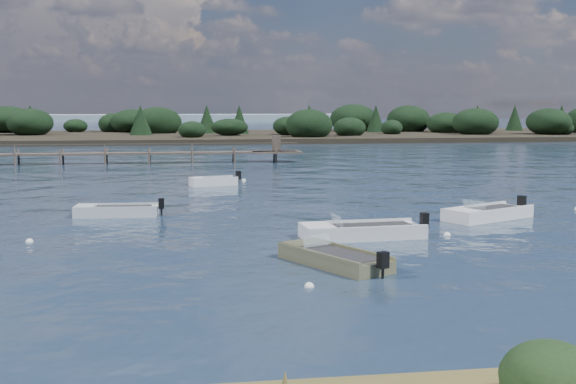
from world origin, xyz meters
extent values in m
plane|color=#182639|center=(0.00, 60.00, 0.00)|extent=(400.00, 400.00, 0.00)
cube|color=#676645|center=(-0.29, -0.22, 0.10)|extent=(3.73, 4.98, 0.72)
cube|color=#676645|center=(-1.12, 1.37, 0.52)|extent=(1.91, 1.73, 0.14)
cube|color=#262528|center=(-0.11, -0.55, 0.44)|extent=(2.72, 3.48, 0.12)
cube|color=#676645|center=(-1.01, -0.59, 0.52)|extent=(2.30, 4.23, 0.14)
cube|color=#676645|center=(0.43, 0.16, 0.52)|extent=(2.30, 4.23, 0.14)
cube|color=black|center=(0.91, -2.50, 0.65)|extent=(0.44, 0.42, 0.56)
cylinder|color=black|center=(0.91, -2.50, 0.15)|extent=(0.14, 0.14, 0.56)
cube|color=silver|center=(-0.77, 0.70, 0.77)|extent=(1.18, 0.73, 0.43)
cube|color=silver|center=(-3.48, 26.73, 0.11)|extent=(3.59, 2.13, 0.78)
cube|color=silver|center=(-4.72, 26.41, 0.57)|extent=(1.08, 1.37, 0.16)
cube|color=#262528|center=(-3.22, 26.80, 0.48)|extent=(2.48, 1.61, 0.13)
cube|color=silver|center=(-3.33, 26.14, 0.57)|extent=(3.29, 0.96, 0.16)
cube|color=silver|center=(-3.63, 27.32, 0.57)|extent=(3.29, 0.96, 0.16)
cube|color=black|center=(-1.62, 27.21, 0.71)|extent=(0.40, 0.45, 0.62)
cylinder|color=black|center=(-1.62, 27.21, 0.17)|extent=(0.14, 0.14, 0.62)
cube|color=silver|center=(9.85, 9.16, 0.11)|extent=(5.35, 3.96, 0.78)
cube|color=silver|center=(8.14, 8.30, 0.57)|extent=(1.85, 2.07, 0.16)
cube|color=#262528|center=(10.21, 9.34, 0.48)|extent=(3.74, 2.90, 0.13)
cube|color=silver|center=(10.25, 8.37, 0.57)|extent=(4.56, 2.38, 0.16)
cube|color=silver|center=(9.45, 9.95, 0.57)|extent=(4.56, 2.38, 0.16)
cube|color=black|center=(12.32, 10.40, 0.70)|extent=(0.45, 0.48, 0.62)
cylinder|color=black|center=(12.32, 10.40, 0.17)|extent=(0.15, 0.15, 0.62)
cube|color=silver|center=(8.86, 8.66, 0.84)|extent=(0.77, 1.30, 0.47)
cube|color=silver|center=(2.11, 4.98, 0.11)|extent=(5.54, 2.43, 0.79)
cube|color=silver|center=(0.07, 4.82, 0.57)|extent=(1.43, 1.92, 0.16)
cube|color=#262528|center=(2.54, 5.01, 0.48)|extent=(3.78, 1.89, 0.13)
cube|color=silver|center=(2.18, 4.03, 0.57)|extent=(5.39, 0.54, 0.16)
cube|color=silver|center=(2.04, 5.92, 0.57)|extent=(5.39, 0.54, 0.16)
cube|color=black|center=(5.05, 5.20, 0.71)|extent=(0.34, 0.41, 0.62)
cylinder|color=black|center=(5.05, 5.20, 0.17)|extent=(0.12, 0.12, 0.62)
cube|color=silver|center=(0.93, 4.89, 0.84)|extent=(0.29, 1.47, 0.47)
cube|color=silver|center=(-9.25, 13.05, 0.10)|extent=(4.37, 1.89, 0.71)
cube|color=silver|center=(-10.87, 13.15, 0.52)|extent=(1.12, 1.53, 0.14)
cube|color=#262528|center=(-8.90, 13.03, 0.44)|extent=(2.99, 1.48, 0.12)
cube|color=silver|center=(-9.29, 12.30, 0.52)|extent=(4.28, 0.39, 0.14)
cube|color=silver|center=(-9.20, 13.80, 0.52)|extent=(4.28, 0.39, 0.14)
cube|color=black|center=(-6.89, 12.91, 0.64)|extent=(0.31, 0.36, 0.56)
cylinder|color=black|center=(-6.89, 12.91, 0.15)|extent=(0.11, 0.11, 0.56)
sphere|color=white|center=(-1.77, -3.25, 0.00)|extent=(0.32, 0.32, 0.32)
sphere|color=white|center=(6.05, 4.94, 0.00)|extent=(0.32, 0.32, 0.32)
sphere|color=white|center=(-12.34, 6.12, 0.00)|extent=(0.32, 0.32, 0.32)
sphere|color=white|center=(-0.99, 29.82, 0.00)|extent=(0.32, 0.32, 0.32)
cube|color=brown|center=(4.00, 48.00, 1.00)|extent=(5.00, 3.20, 0.18)
cube|color=brown|center=(4.00, 48.00, 1.90)|extent=(0.80, 0.80, 1.60)
cylinder|color=brown|center=(-21.73, 47.15, 0.40)|extent=(0.20, 0.20, 2.20)
cylinder|color=brown|center=(-21.73, 48.85, 0.40)|extent=(0.20, 0.20, 2.20)
cylinder|color=brown|center=(-17.47, 47.15, 0.40)|extent=(0.20, 0.20, 2.20)
cylinder|color=brown|center=(-17.47, 48.85, 0.40)|extent=(0.20, 0.20, 2.20)
cylinder|color=brown|center=(-13.20, 47.15, 0.40)|extent=(0.20, 0.20, 2.20)
cylinder|color=brown|center=(-13.20, 48.85, 0.40)|extent=(0.20, 0.20, 2.20)
cylinder|color=brown|center=(-8.93, 47.15, 0.40)|extent=(0.20, 0.20, 2.20)
cylinder|color=brown|center=(-8.93, 48.85, 0.40)|extent=(0.20, 0.20, 2.20)
cylinder|color=brown|center=(-4.67, 47.15, 0.40)|extent=(0.20, 0.20, 2.20)
cylinder|color=brown|center=(-4.67, 48.85, 0.40)|extent=(0.20, 0.20, 2.20)
cylinder|color=brown|center=(-0.40, 47.15, 0.40)|extent=(0.20, 0.20, 2.20)
cylinder|color=brown|center=(-0.40, 48.85, 0.40)|extent=(0.20, 0.20, 2.20)
cylinder|color=brown|center=(3.87, 47.15, 0.40)|extent=(0.20, 0.20, 2.20)
cylinder|color=brown|center=(3.87, 48.85, 0.40)|extent=(0.20, 0.20, 2.20)
cube|color=black|center=(25.00, 100.00, 0.00)|extent=(190.00, 40.00, 1.60)
ellipsoid|color=black|center=(25.00, 100.00, 2.80)|extent=(180.50, 36.00, 4.40)
camera|label=1|loc=(-5.83, -25.77, 5.90)|focal=45.00mm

